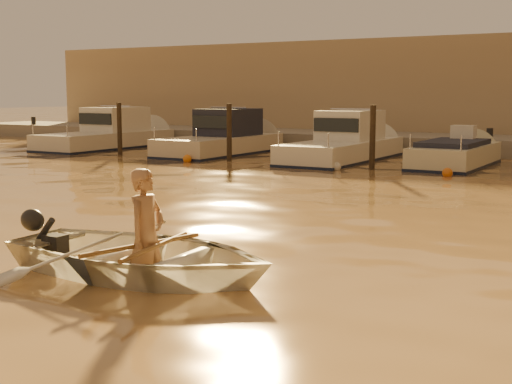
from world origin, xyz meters
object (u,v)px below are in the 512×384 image
Objects in this scene: dinghy at (141,255)px; moored_boat_3 at (455,159)px; moored_boat_2 at (343,143)px; moored_boat_1 at (220,138)px; moored_boat_0 at (106,134)px; waterfront_building at (481,92)px; person at (146,234)px.

dinghy is 0.69× the size of moored_boat_3.
moored_boat_2 reaches higher than moored_boat_3.
dinghy is at bearing -75.62° from moored_boat_2.
moored_boat_1 is at bearing 180.00° from moored_boat_2.
moored_boat_2 is (-4.11, 16.05, 0.35)m from dinghy.
moored_boat_1 is 5.17m from moored_boat_2.
moored_boat_2 is at bearing 180.00° from moored_boat_3.
moored_boat_0 is at bearing 180.00° from moored_boat_1.
moored_boat_3 is (9.14, 0.00, -0.40)m from moored_boat_1.
dinghy is 27.20m from waterfront_building.
moored_boat_3 is (-0.15, 16.05, -0.05)m from dinghy.
moored_boat_1 is at bearing 27.23° from person.
waterfront_building reaches higher than moored_boat_2.
moored_boat_1 and moored_boat_2 have the same top height.
person is 27.18m from waterfront_building.
person is at bearing -59.66° from moored_boat_1.
moored_boat_0 is 0.16× the size of waterfront_building.
person is at bearing -90.00° from dinghy.
moored_boat_3 is at bearing 0.00° from moored_boat_2.
waterfront_building is (-1.81, 11.00, 2.17)m from moored_boat_3.
moored_boat_3 reaches higher than dinghy.
dinghy is 16.05m from moored_boat_3.
moored_boat_1 is 0.15× the size of waterfront_building.
person is 0.24× the size of moored_boat_2.
moored_boat_0 is 1.01× the size of moored_boat_2.
moored_boat_3 is at bearing 0.00° from moored_boat_1.
person is at bearing -89.10° from moored_boat_3.
moored_boat_2 is at bearing 11.61° from person.
waterfront_building reaches higher than moored_boat_0.
dinghy is at bearing 90.00° from person.
moored_boat_1 is (-9.39, 16.04, 0.06)m from person.
moored_boat_0 is at bearing 40.49° from person.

